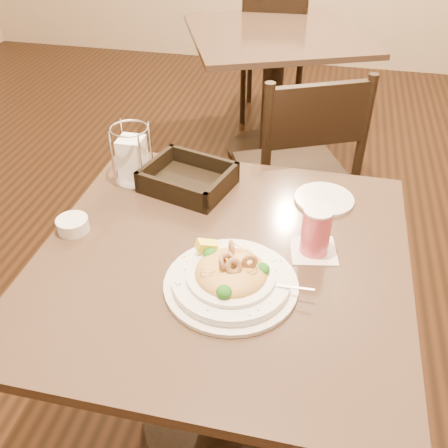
% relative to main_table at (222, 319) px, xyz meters
% --- Properties ---
extents(ground, '(7.00, 7.00, 0.00)m').
position_rel_main_table_xyz_m(ground, '(0.00, 0.00, -0.50)').
color(ground, black).
rests_on(ground, ground).
extents(main_table, '(0.90, 0.90, 0.73)m').
position_rel_main_table_xyz_m(main_table, '(0.00, 0.00, 0.00)').
color(main_table, black).
rests_on(main_table, ground).
extents(background_table, '(1.18, 1.18, 0.73)m').
position_rel_main_table_xyz_m(background_table, '(-0.12, 1.86, 0.00)').
color(background_table, black).
rests_on(background_table, ground).
extents(dining_chair_near, '(0.56, 0.56, 0.93)m').
position_rel_main_table_xyz_m(dining_chair_near, '(0.12, 0.83, -0.01)').
color(dining_chair_near, black).
rests_on(dining_chair_near, ground).
extents(dining_chair_far, '(0.44, 0.44, 0.93)m').
position_rel_main_table_xyz_m(dining_chair_far, '(-0.19, 2.37, -0.01)').
color(dining_chair_far, black).
rests_on(dining_chair_far, ground).
extents(pasta_bowl, '(0.34, 0.31, 0.10)m').
position_rel_main_table_xyz_m(pasta_bowl, '(0.04, -0.10, 0.26)').
color(pasta_bowl, white).
rests_on(pasta_bowl, main_table).
extents(drink_glass, '(0.13, 0.13, 0.13)m').
position_rel_main_table_xyz_m(drink_glass, '(0.22, 0.06, 0.29)').
color(drink_glass, white).
rests_on(drink_glass, main_table).
extents(bread_basket, '(0.28, 0.25, 0.07)m').
position_rel_main_table_xyz_m(bread_basket, '(-0.16, 0.28, 0.25)').
color(bread_basket, black).
rests_on(bread_basket, main_table).
extents(napkin_caddy, '(0.11, 0.11, 0.18)m').
position_rel_main_table_xyz_m(napkin_caddy, '(-0.33, 0.28, 0.31)').
color(napkin_caddy, silver).
rests_on(napkin_caddy, main_table).
extents(side_plate, '(0.20, 0.20, 0.01)m').
position_rel_main_table_xyz_m(side_plate, '(0.23, 0.29, 0.24)').
color(side_plate, white).
rests_on(side_plate, main_table).
extents(butter_ramekin, '(0.10, 0.10, 0.04)m').
position_rel_main_table_xyz_m(butter_ramekin, '(-0.40, 0.01, 0.25)').
color(butter_ramekin, white).
rests_on(butter_ramekin, main_table).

